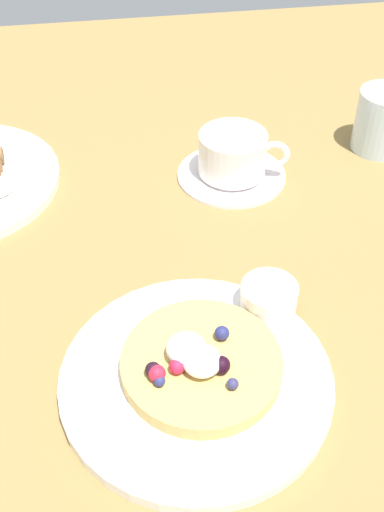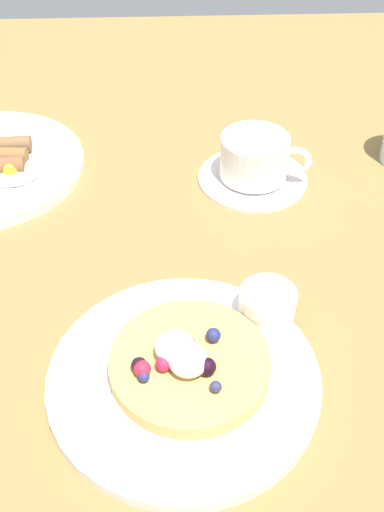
{
  "view_description": "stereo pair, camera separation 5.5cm",
  "coord_description": "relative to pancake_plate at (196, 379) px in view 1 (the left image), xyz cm",
  "views": [
    {
      "loc": [
        -5.1,
        -44.59,
        46.78
      ],
      "look_at": [
        2.37,
        1.61,
        4.0
      ],
      "focal_mm": 44.18,
      "sensor_mm": 36.0,
      "label": 1
    },
    {
      "loc": [
        0.39,
        -45.15,
        46.78
      ],
      "look_at": [
        2.37,
        1.61,
        4.0
      ],
      "focal_mm": 44.18,
      "sensor_mm": 36.0,
      "label": 2
    }
  ],
  "objects": [
    {
      "name": "coffee_cup",
      "position": [
        9.88,
        30.98,
        2.96
      ],
      "size": [
        11.15,
        8.47,
        5.26
      ],
      "color": "white",
      "rests_on": "coffee_saucer"
    },
    {
      "name": "coffee_saucer",
      "position": [
        9.74,
        31.02,
        -0.2
      ],
      "size": [
        13.79,
        13.79,
        0.87
      ],
      "primitive_type": "cylinder",
      "color": "white",
      "rests_on": "ground_plane"
    },
    {
      "name": "water_glass",
      "position": [
        30.75,
        34.56,
        3.44
      ],
      "size": [
        7.39,
        7.39,
        8.15
      ],
      "primitive_type": "cylinder",
      "color": "silver",
      "rests_on": "ground_plane"
    },
    {
      "name": "syrup_ramekin",
      "position": [
        8.27,
        6.87,
        2.16
      ],
      "size": [
        5.53,
        5.53,
        2.96
      ],
      "color": "white",
      "rests_on": "pancake_plate"
    },
    {
      "name": "ground_plane",
      "position": [
        -0.7,
        10.98,
        -2.13
      ],
      "size": [
        180.49,
        146.76,
        3.0
      ],
      "primitive_type": "cube",
      "color": "olive"
    },
    {
      "name": "pancake_plate",
      "position": [
        0.0,
        0.0,
        0.0
      ],
      "size": [
        24.43,
        24.43,
        1.27
      ],
      "primitive_type": "cylinder",
      "color": "white",
      "rests_on": "ground_plane"
    },
    {
      "name": "pancake_with_berries",
      "position": [
        0.4,
        0.44,
        1.74
      ],
      "size": [
        14.39,
        14.39,
        3.72
      ],
      "color": "tan",
      "rests_on": "pancake_plate"
    }
  ]
}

